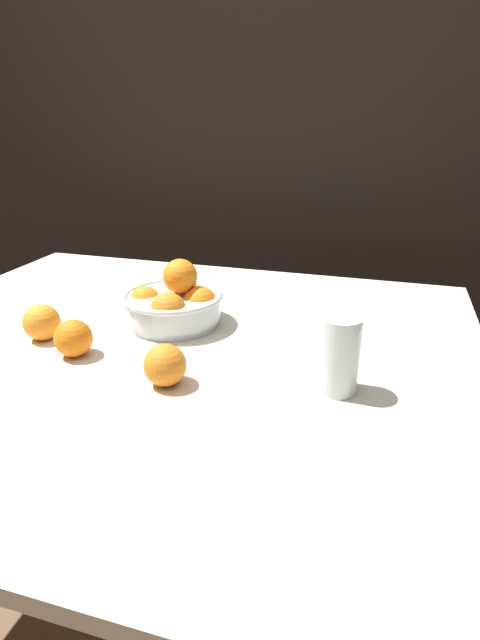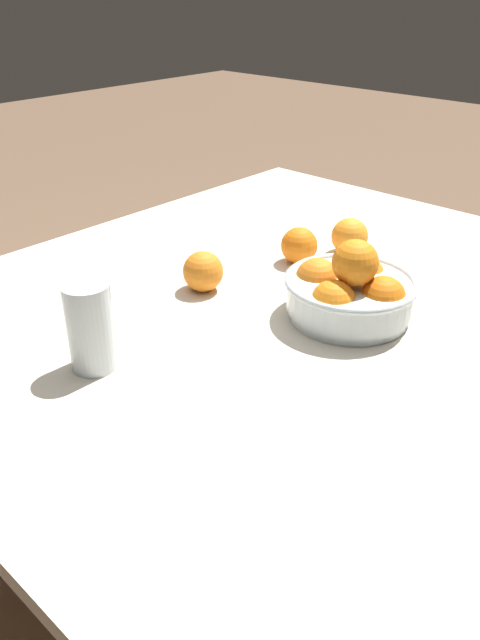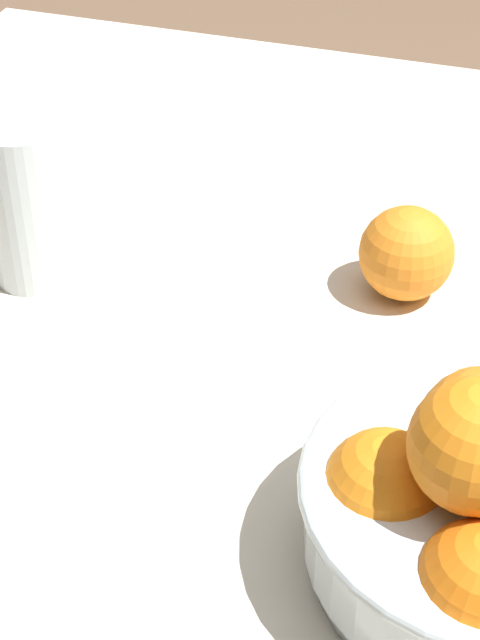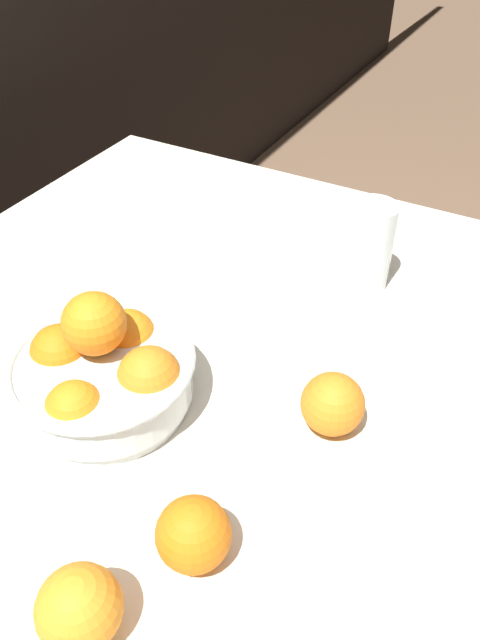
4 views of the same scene
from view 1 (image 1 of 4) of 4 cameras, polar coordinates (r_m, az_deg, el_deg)
The scene contains 8 objects.
ground_plane at distance 1.53m, azimuth -7.39°, elevation -27.52°, with size 12.00×12.00×0.00m, color brown.
back_wall at distance 1.93m, azimuth 3.48°, elevation 26.37°, with size 8.00×0.05×2.60m, color black.
dining_table at distance 1.12m, azimuth -9.06°, elevation -5.52°, with size 1.36×1.19×0.71m.
fruit_bowl at distance 1.17m, azimuth -7.51°, elevation 1.93°, with size 0.23×0.23×0.15m.
juice_glass at distance 0.89m, azimuth 11.20°, elevation -4.16°, with size 0.07×0.07×0.14m.
orange_loose_near_bowl at distance 1.07m, azimuth -18.52°, elevation -1.98°, with size 0.08×0.08×0.08m, color orange.
orange_loose_front at distance 0.92m, azimuth -8.57°, elevation -5.11°, with size 0.08×0.08×0.08m, color orange.
orange_loose_aside at distance 1.17m, azimuth -21.72°, elevation -0.24°, with size 0.08×0.08×0.08m, color orange.
Camera 1 is at (0.44, -0.88, 1.17)m, focal length 28.00 mm.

